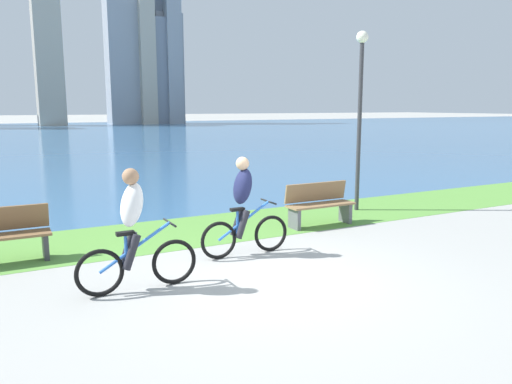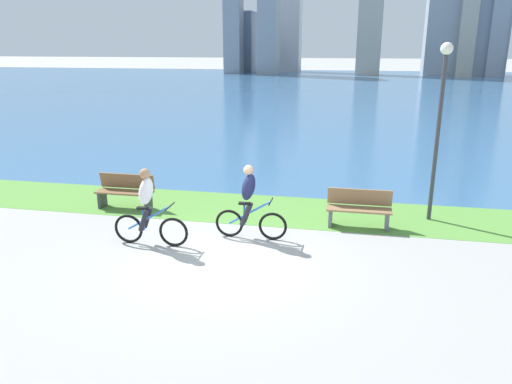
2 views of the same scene
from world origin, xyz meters
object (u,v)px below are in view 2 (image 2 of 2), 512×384
object	(u,v)px
cyclist_lead	(249,202)
cyclist_trailing	(148,208)
bench_far_along_path	(125,191)
lamppost_tall	(440,109)
bench_near_path	(359,209)

from	to	relation	value
cyclist_lead	cyclist_trailing	bearing A→B (deg)	-158.97
cyclist_lead	bench_far_along_path	bearing A→B (deg)	158.55
cyclist_lead	cyclist_trailing	xyz separation A→B (m)	(-2.03, -0.78, 0.00)
cyclist_trailing	lamppost_tall	size ratio (longest dim) A/B	0.40
cyclist_lead	bench_far_along_path	xyz separation A→B (m)	(-3.63, 1.43, -0.38)
cyclist_trailing	lamppost_tall	world-z (taller)	lamppost_tall
bench_near_path	cyclist_lead	bearing A→B (deg)	-153.26
bench_near_path	bench_far_along_path	xyz separation A→B (m)	(-6.01, 0.23, 0.00)
cyclist_lead	bench_near_path	distance (m)	2.69
cyclist_trailing	bench_near_path	bearing A→B (deg)	24.17
cyclist_lead	cyclist_trailing	distance (m)	2.17
cyclist_lead	bench_far_along_path	size ratio (longest dim) A/B	1.12
cyclist_trailing	bench_far_along_path	world-z (taller)	cyclist_trailing
cyclist_lead	cyclist_trailing	world-z (taller)	cyclist_trailing
lamppost_tall	bench_far_along_path	bearing A→B (deg)	-175.23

